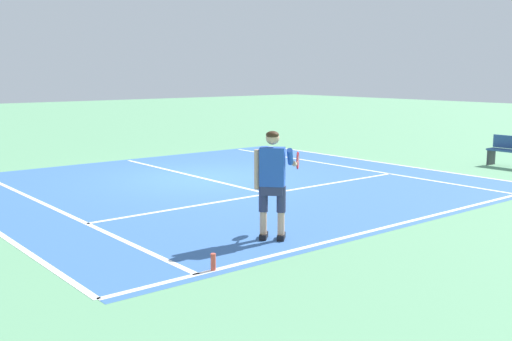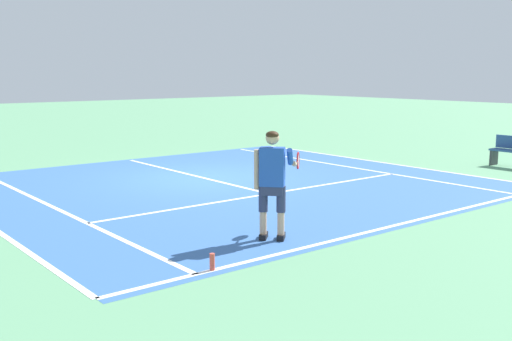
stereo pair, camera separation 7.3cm
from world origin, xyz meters
TOP-DOWN VIEW (x-y plane):
  - ground_plane at (0.00, 0.00)m, footprint 80.00×80.00m
  - court_inner_surface at (0.00, -1.03)m, footprint 10.98×10.23m
  - line_baseline at (0.00, -5.95)m, footprint 10.98×0.10m
  - line_service at (0.00, -2.51)m, footprint 8.23×0.10m
  - line_centre_service at (0.00, 0.69)m, footprint 0.10×6.40m
  - line_singles_left at (-4.12, -1.03)m, footprint 0.10×9.83m
  - line_singles_right at (4.12, -1.03)m, footprint 0.10×9.83m
  - line_doubles_right at (5.49, -1.03)m, footprint 0.10×9.83m
  - tennis_player at (-2.25, -5.29)m, footprint 1.18×0.70m
  - tennis_ball_near_feet at (-1.72, -4.92)m, footprint 0.07×0.07m
  - water_bottle at (-3.85, -5.94)m, footprint 0.07×0.07m

SIDE VIEW (x-z plane):
  - ground_plane at x=0.00m, z-range 0.00..0.00m
  - court_inner_surface at x=0.00m, z-range 0.00..0.00m
  - line_baseline at x=0.00m, z-range 0.00..0.01m
  - line_service at x=0.00m, z-range 0.00..0.01m
  - line_centre_service at x=0.00m, z-range 0.00..0.01m
  - line_singles_left at x=-4.12m, z-range 0.00..0.01m
  - line_singles_right at x=4.12m, z-range 0.00..0.01m
  - line_doubles_right at x=5.49m, z-range 0.00..0.01m
  - tennis_ball_near_feet at x=-1.72m, z-range 0.00..0.07m
  - water_bottle at x=-3.85m, z-range 0.00..0.23m
  - tennis_player at x=-2.25m, z-range 0.13..1.85m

